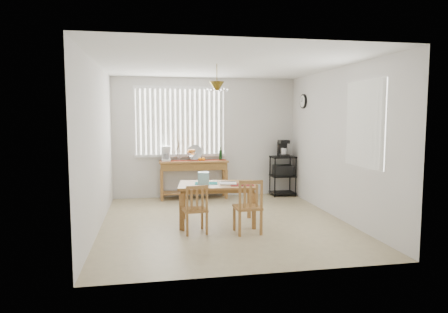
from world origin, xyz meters
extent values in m
cube|color=tan|center=(0.00, 0.00, -0.01)|extent=(4.00, 4.50, 0.01)
cube|color=silver|center=(0.00, 2.30, 1.30)|extent=(4.00, 0.10, 2.60)
cube|color=silver|center=(0.00, -2.30, 1.30)|extent=(4.00, 0.10, 2.60)
cube|color=silver|center=(-2.05, 0.00, 1.30)|extent=(0.10, 4.50, 2.60)
cube|color=silver|center=(2.05, 0.00, 1.30)|extent=(0.10, 4.50, 2.60)
cube|color=white|center=(0.00, 0.00, 2.65)|extent=(4.00, 4.50, 0.10)
cube|color=white|center=(-0.55, 2.25, 1.65)|extent=(1.90, 0.01, 1.40)
cube|color=white|center=(-1.45, 2.23, 1.65)|extent=(0.07, 0.03, 1.40)
cube|color=white|center=(-1.34, 2.23, 1.65)|extent=(0.07, 0.03, 1.40)
cube|color=white|center=(-1.24, 2.23, 1.65)|extent=(0.07, 0.03, 1.40)
cube|color=white|center=(-1.13, 2.23, 1.65)|extent=(0.07, 0.03, 1.40)
cube|color=white|center=(-1.03, 2.23, 1.65)|extent=(0.07, 0.03, 1.40)
cube|color=white|center=(-0.92, 2.23, 1.65)|extent=(0.07, 0.03, 1.40)
cube|color=white|center=(-0.81, 2.23, 1.65)|extent=(0.07, 0.03, 1.40)
cube|color=white|center=(-0.71, 2.23, 1.65)|extent=(0.07, 0.03, 1.40)
cube|color=white|center=(-0.60, 2.23, 1.65)|extent=(0.07, 0.03, 1.40)
cube|color=white|center=(-0.50, 2.23, 1.65)|extent=(0.07, 0.03, 1.40)
cube|color=white|center=(-0.39, 2.23, 1.65)|extent=(0.07, 0.03, 1.40)
cube|color=white|center=(-0.29, 2.23, 1.65)|extent=(0.07, 0.03, 1.40)
cube|color=white|center=(-0.18, 2.23, 1.65)|extent=(0.07, 0.03, 1.40)
cube|color=white|center=(-0.08, 2.23, 1.65)|extent=(0.07, 0.03, 1.40)
cube|color=white|center=(0.03, 2.23, 1.65)|extent=(0.07, 0.03, 1.40)
cube|color=white|center=(0.14, 2.23, 1.65)|extent=(0.07, 0.03, 1.40)
cube|color=white|center=(0.24, 2.23, 1.65)|extent=(0.07, 0.03, 1.40)
cube|color=white|center=(0.35, 2.23, 1.65)|extent=(0.07, 0.03, 1.40)
cube|color=white|center=(-0.55, 2.22, 0.92)|extent=(1.98, 0.06, 0.06)
cube|color=white|center=(-0.55, 2.22, 2.38)|extent=(1.98, 0.06, 0.06)
cube|color=white|center=(2.00, -0.90, 1.65)|extent=(0.01, 1.10, 1.30)
cube|color=white|center=(1.99, -1.40, 1.65)|extent=(0.03, 0.07, 1.30)
cube|color=white|center=(1.99, -1.29, 1.65)|extent=(0.03, 0.07, 1.30)
cube|color=white|center=(1.99, -1.18, 1.65)|extent=(0.03, 0.07, 1.30)
cube|color=white|center=(1.99, -1.07, 1.65)|extent=(0.03, 0.07, 1.30)
cube|color=white|center=(1.99, -0.96, 1.65)|extent=(0.03, 0.07, 1.30)
cube|color=white|center=(1.99, -0.85, 1.65)|extent=(0.03, 0.07, 1.30)
cube|color=white|center=(1.99, -0.74, 1.65)|extent=(0.03, 0.07, 1.30)
cube|color=white|center=(1.99, -0.63, 1.65)|extent=(0.03, 0.07, 1.30)
cube|color=white|center=(1.99, -0.52, 1.65)|extent=(0.03, 0.07, 1.30)
cube|color=white|center=(1.99, -0.41, 1.65)|extent=(0.03, 0.07, 1.30)
cylinder|color=black|center=(1.98, 1.55, 2.08)|extent=(0.04, 0.30, 0.30)
cylinder|color=white|center=(1.95, 1.55, 2.08)|extent=(0.01, 0.25, 0.25)
cylinder|color=olive|center=(-0.13, -0.07, 2.43)|extent=(0.01, 0.01, 0.34)
cone|color=olive|center=(-0.13, -0.07, 2.25)|extent=(0.24, 0.24, 0.14)
sphere|color=white|center=(0.03, -0.07, 2.19)|extent=(0.05, 0.05, 0.05)
sphere|color=white|center=(-0.05, 0.07, 2.19)|extent=(0.05, 0.05, 0.05)
sphere|color=white|center=(-0.21, 0.07, 2.19)|extent=(0.05, 0.05, 0.05)
sphere|color=white|center=(-0.29, -0.07, 2.19)|extent=(0.05, 0.05, 0.05)
sphere|color=white|center=(-0.21, -0.21, 2.19)|extent=(0.05, 0.05, 0.05)
sphere|color=white|center=(-0.05, -0.21, 2.19)|extent=(0.05, 0.05, 0.05)
cube|color=#9F6C36|center=(-0.29, 2.02, 0.80)|extent=(1.46, 0.41, 0.04)
cube|color=brown|center=(-0.29, 2.02, 0.70)|extent=(1.41, 0.37, 0.15)
cube|color=#9F6C36|center=(-0.98, 1.86, 0.32)|extent=(0.05, 0.05, 0.63)
cube|color=#9F6C36|center=(0.39, 1.86, 0.32)|extent=(0.05, 0.05, 0.63)
cube|color=#9F6C36|center=(-0.98, 2.18, 0.32)|extent=(0.05, 0.05, 0.63)
cube|color=#9F6C36|center=(0.39, 2.18, 0.32)|extent=(0.05, 0.05, 0.63)
cube|color=#9F6C36|center=(-0.29, 2.02, 0.14)|extent=(1.35, 0.36, 0.03)
cube|color=red|center=(-0.06, 2.02, 0.20)|extent=(0.27, 0.20, 0.09)
cube|color=maroon|center=(-0.29, 2.02, 0.82)|extent=(1.39, 0.23, 0.01)
cube|color=white|center=(-0.88, 2.02, 0.84)|extent=(0.18, 0.22, 0.05)
cube|color=white|center=(-0.88, 2.10, 0.96)|extent=(0.18, 0.07, 0.27)
cube|color=white|center=(-0.88, 2.01, 1.11)|extent=(0.18, 0.20, 0.06)
cylinder|color=white|center=(-0.88, 2.00, 0.93)|extent=(0.12, 0.12, 0.12)
cylinder|color=white|center=(-0.34, 2.01, 0.87)|extent=(0.05, 0.05, 0.09)
cone|color=white|center=(-0.34, 2.01, 0.95)|extent=(0.24, 0.24, 0.08)
sphere|color=red|center=(-0.29, 2.01, 1.03)|extent=(0.07, 0.07, 0.07)
sphere|color=red|center=(-0.32, 2.05, 1.03)|extent=(0.07, 0.07, 0.07)
sphere|color=red|center=(-0.37, 2.03, 1.03)|extent=(0.07, 0.07, 0.07)
sphere|color=red|center=(-0.37, 1.98, 1.03)|extent=(0.07, 0.07, 0.07)
sphere|color=red|center=(-0.32, 1.96, 1.03)|extent=(0.07, 0.07, 0.07)
sphere|color=orange|center=(-0.16, 1.95, 0.86)|extent=(0.07, 0.07, 0.07)
sphere|color=orange|center=(-0.09, 1.95, 0.86)|extent=(0.07, 0.07, 0.07)
cylinder|color=silver|center=(-0.25, 2.19, 0.99)|extent=(0.33, 0.08, 0.32)
cylinder|color=white|center=(-0.61, 2.07, 0.89)|extent=(0.07, 0.07, 0.13)
cylinder|color=#4C3823|center=(-0.61, 2.07, 1.16)|extent=(0.08, 0.04, 0.41)
cylinder|color=#4C3823|center=(-0.61, 2.07, 1.18)|extent=(0.12, 0.05, 0.44)
cylinder|color=#4C3823|center=(-0.61, 2.07, 1.13)|extent=(0.16, 0.07, 0.33)
cylinder|color=#4C3823|center=(-0.61, 2.07, 1.20)|extent=(0.05, 0.02, 0.50)
cylinder|color=#4C3823|center=(-0.61, 2.07, 1.12)|extent=(0.20, 0.09, 0.28)
cylinder|color=black|center=(0.30, 2.07, 0.93)|extent=(0.07, 0.07, 0.21)
cylinder|color=black|center=(0.30, 2.07, 1.07)|extent=(0.03, 0.03, 0.07)
cylinder|color=black|center=(1.46, 1.81, 0.44)|extent=(0.02, 0.02, 0.88)
cylinder|color=black|center=(1.94, 1.81, 0.44)|extent=(0.02, 0.02, 0.88)
cylinder|color=black|center=(1.46, 2.19, 0.44)|extent=(0.02, 0.02, 0.88)
cylinder|color=black|center=(1.94, 2.19, 0.44)|extent=(0.02, 0.02, 0.88)
cube|color=black|center=(1.70, 2.00, 0.87)|extent=(0.52, 0.42, 0.03)
cube|color=black|center=(1.70, 2.00, 0.44)|extent=(0.52, 0.42, 0.03)
cube|color=black|center=(1.70, 2.00, 0.06)|extent=(0.52, 0.42, 0.03)
cube|color=black|center=(1.70, 2.00, 0.57)|extent=(0.39, 0.31, 0.23)
cube|color=black|center=(1.70, 1.98, 0.91)|extent=(0.21, 0.25, 0.05)
cube|color=black|center=(1.70, 2.06, 1.04)|extent=(0.21, 0.08, 0.31)
cube|color=black|center=(1.70, 1.98, 1.21)|extent=(0.21, 0.23, 0.07)
cylinder|color=silver|center=(1.70, 1.97, 1.00)|extent=(0.13, 0.13, 0.13)
cube|color=#9F6C36|center=(-0.13, -0.07, 0.65)|extent=(1.34, 0.96, 0.04)
cube|color=brown|center=(-0.13, -0.07, 0.60)|extent=(1.24, 0.86, 0.05)
cube|color=#9F6C36|center=(-0.74, -0.33, 0.29)|extent=(0.07, 0.07, 0.58)
cube|color=#9F6C36|center=(0.39, -0.48, 0.29)|extent=(0.07, 0.07, 0.58)
cube|color=#9F6C36|center=(-0.65, 0.35, 0.29)|extent=(0.07, 0.07, 0.58)
cube|color=#9F6C36|center=(0.48, 0.20, 0.29)|extent=(0.07, 0.07, 0.58)
cube|color=#167E7B|center=(-0.30, 0.00, 0.67)|extent=(0.40, 0.31, 0.01)
cube|color=maroon|center=(0.25, -0.25, 0.67)|extent=(0.40, 0.31, 0.01)
cube|color=white|center=(0.04, -0.13, 0.68)|extent=(0.29, 0.25, 0.02)
cube|color=black|center=(0.06, -0.02, 0.68)|extent=(0.27, 0.06, 0.03)
cube|color=#95CFD9|center=(-0.37, -0.17, 0.77)|extent=(0.20, 0.20, 0.21)
cube|color=#9F6C36|center=(-0.55, -0.52, 0.36)|extent=(0.39, 0.39, 0.03)
cube|color=#9F6C36|center=(-0.42, -0.36, 0.17)|extent=(0.04, 0.04, 0.34)
cube|color=#9F6C36|center=(-0.71, -0.39, 0.17)|extent=(0.04, 0.04, 0.34)
cube|color=#9F6C36|center=(-0.38, -0.65, 0.17)|extent=(0.04, 0.04, 0.34)
cube|color=#9F6C36|center=(-0.68, -0.69, 0.17)|extent=(0.04, 0.04, 0.34)
cube|color=#9F6C36|center=(-0.38, -0.66, 0.56)|extent=(0.03, 0.03, 0.38)
cube|color=#9F6C36|center=(-0.68, -0.70, 0.56)|extent=(0.03, 0.03, 0.38)
cube|color=#9F6C36|center=(-0.53, -0.68, 0.73)|extent=(0.32, 0.06, 0.05)
cube|color=#9F6C36|center=(-0.45, -0.67, 0.54)|extent=(0.03, 0.02, 0.31)
cube|color=#9F6C36|center=(-0.53, -0.68, 0.54)|extent=(0.03, 0.02, 0.31)
cube|color=#9F6C36|center=(-0.61, -0.69, 0.54)|extent=(0.03, 0.02, 0.31)
cube|color=#9F6C36|center=(0.24, -0.67, 0.39)|extent=(0.40, 0.40, 0.04)
cube|color=#9F6C36|center=(0.40, -0.50, 0.19)|extent=(0.04, 0.04, 0.38)
cube|color=#9F6C36|center=(0.07, -0.51, 0.19)|extent=(0.04, 0.04, 0.38)
cube|color=#9F6C36|center=(0.41, -0.83, 0.19)|extent=(0.04, 0.04, 0.38)
cube|color=#9F6C36|center=(0.08, -0.84, 0.19)|extent=(0.04, 0.04, 0.38)
cube|color=#9F6C36|center=(0.41, -0.84, 0.62)|extent=(0.03, 0.03, 0.42)
cube|color=#9F6C36|center=(0.08, -0.85, 0.62)|extent=(0.03, 0.03, 0.42)
cube|color=#9F6C36|center=(0.24, -0.84, 0.81)|extent=(0.35, 0.04, 0.05)
cube|color=#9F6C36|center=(0.34, -0.84, 0.60)|extent=(0.04, 0.02, 0.34)
cube|color=#9F6C36|center=(0.24, -0.84, 0.60)|extent=(0.04, 0.02, 0.34)
cube|color=#9F6C36|center=(0.15, -0.85, 0.60)|extent=(0.04, 0.02, 0.34)
camera|label=1|loc=(-1.18, -6.44, 1.77)|focal=32.00mm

